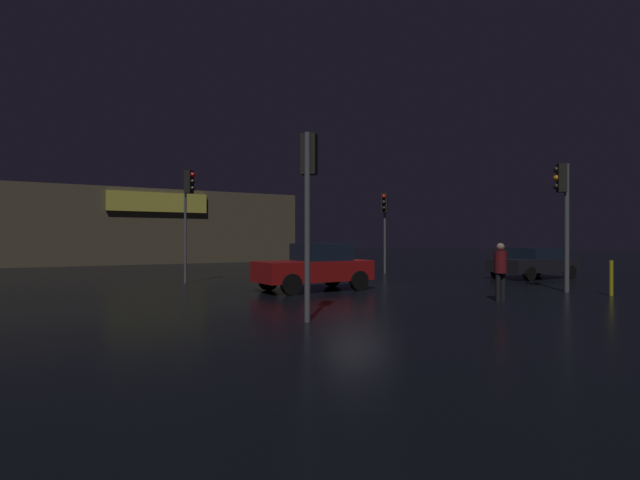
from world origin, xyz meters
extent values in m
plane|color=black|center=(0.00, 0.00, 0.00)|extent=(120.00, 120.00, 0.00)
cube|color=brown|center=(-3.41, 24.03, 2.67)|extent=(21.42, 8.01, 5.35)
cube|color=#E5D84C|center=(-3.41, 19.88, 4.36)|extent=(6.73, 0.24, 1.36)
cylinder|color=#595B60|center=(-5.03, 4.59, 2.24)|extent=(0.10, 0.10, 4.49)
cube|color=black|center=(-4.91, 4.48, 4.03)|extent=(0.41, 0.41, 0.91)
sphere|color=red|center=(-4.80, 4.38, 4.30)|extent=(0.20, 0.20, 0.20)
sphere|color=black|center=(-4.80, 4.38, 4.03)|extent=(0.20, 0.20, 0.20)
sphere|color=black|center=(-4.80, 4.38, 3.76)|extent=(0.20, 0.20, 0.20)
cylinder|color=#595B60|center=(5.38, 5.39, 2.08)|extent=(0.12, 0.12, 4.15)
cube|color=black|center=(5.27, 5.28, 3.65)|extent=(0.41, 0.41, 1.00)
sphere|color=red|center=(5.16, 5.17, 3.95)|extent=(0.20, 0.20, 0.20)
sphere|color=black|center=(5.16, 5.17, 3.65)|extent=(0.20, 0.20, 0.20)
sphere|color=black|center=(5.16, 5.17, 3.35)|extent=(0.20, 0.20, 0.20)
cylinder|color=#595B60|center=(-4.78, -5.47, 2.01)|extent=(0.12, 0.12, 4.01)
cube|color=black|center=(-4.67, -5.35, 3.57)|extent=(0.41, 0.41, 0.87)
sphere|color=black|center=(-4.57, -5.23, 3.84)|extent=(0.20, 0.20, 0.20)
sphere|color=orange|center=(-4.57, -5.23, 3.57)|extent=(0.20, 0.20, 0.20)
sphere|color=black|center=(-4.57, -5.23, 3.31)|extent=(0.20, 0.20, 0.20)
cylinder|color=#595B60|center=(5.35, -4.63, 2.13)|extent=(0.16, 0.16, 4.26)
cube|color=black|center=(5.23, -4.53, 3.79)|extent=(0.41, 0.41, 0.94)
sphere|color=black|center=(5.11, -4.43, 4.07)|extent=(0.20, 0.20, 0.20)
sphere|color=orange|center=(5.11, -4.43, 3.79)|extent=(0.20, 0.20, 0.20)
sphere|color=black|center=(5.11, -4.43, 3.51)|extent=(0.20, 0.20, 0.20)
cube|color=#A51414|center=(-1.78, -0.14, 0.68)|extent=(4.05, 1.86, 0.68)
cube|color=black|center=(-1.46, -0.12, 1.32)|extent=(1.78, 1.58, 0.59)
cylinder|color=black|center=(-3.05, -1.03, 0.34)|extent=(0.69, 0.25, 0.68)
cylinder|color=black|center=(-3.13, 0.63, 0.34)|extent=(0.69, 0.25, 0.68)
cylinder|color=black|center=(-0.43, -0.90, 0.34)|extent=(0.69, 0.25, 0.68)
cylinder|color=black|center=(-0.51, 0.76, 0.34)|extent=(0.69, 0.25, 0.68)
cube|color=black|center=(9.27, -0.46, 0.59)|extent=(4.03, 1.89, 0.57)
cube|color=black|center=(9.34, -0.46, 1.12)|extent=(1.83, 1.64, 0.49)
cylinder|color=black|center=(10.61, 0.37, 0.30)|extent=(0.61, 0.24, 0.60)
cylinder|color=black|center=(10.55, -1.38, 0.30)|extent=(0.61, 0.24, 0.60)
cylinder|color=black|center=(7.99, 0.46, 0.30)|extent=(0.61, 0.24, 0.60)
cylinder|color=black|center=(7.93, -1.29, 0.30)|extent=(0.61, 0.24, 0.60)
cylinder|color=black|center=(1.43, -5.15, 0.40)|extent=(0.14, 0.14, 0.80)
cylinder|color=black|center=(1.59, -5.19, 0.40)|extent=(0.14, 0.14, 0.80)
cylinder|color=maroon|center=(1.51, -5.17, 1.11)|extent=(0.40, 0.40, 0.63)
sphere|color=tan|center=(1.51, -5.17, 1.54)|extent=(0.22, 0.22, 0.22)
cylinder|color=gold|center=(5.62, -5.92, 0.55)|extent=(0.12, 0.12, 1.10)
camera|label=1|loc=(-9.32, -14.24, 1.74)|focal=26.26mm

